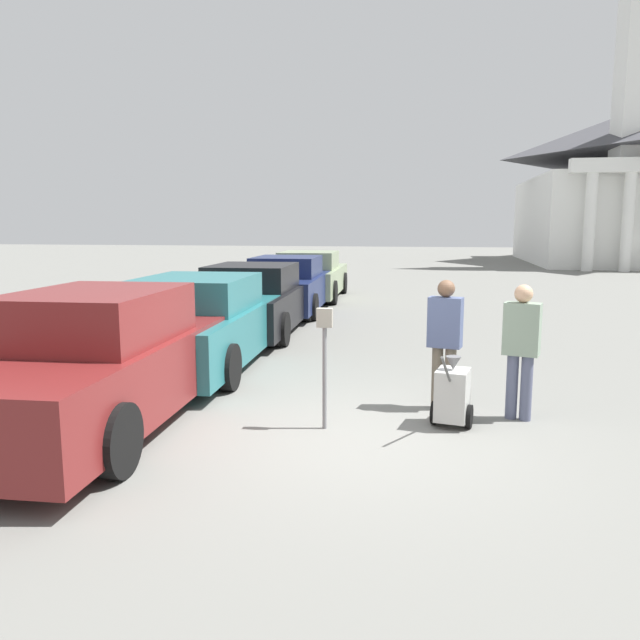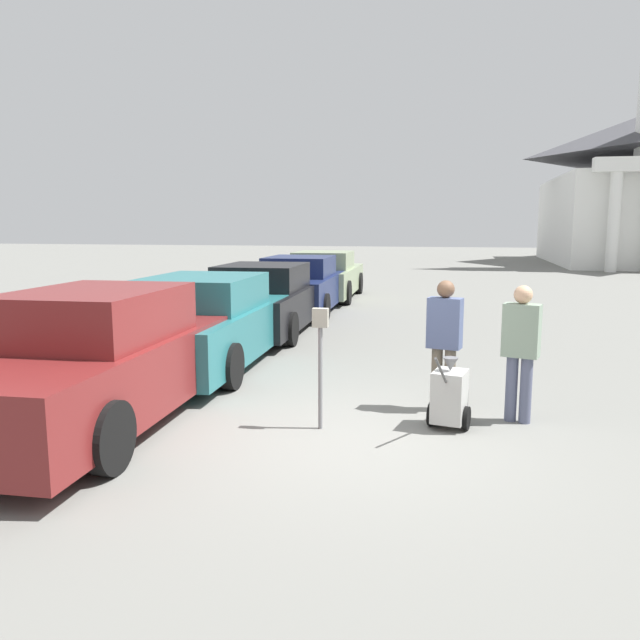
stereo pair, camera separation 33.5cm
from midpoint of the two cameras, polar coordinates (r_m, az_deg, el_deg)
The scene contains 11 objects.
ground_plane at distance 7.10m, azimuth 3.99°, elevation -10.78°, with size 120.00×120.00×0.00m, color slate.
parked_car_maroon at distance 7.95m, azimuth -17.84°, elevation -3.46°, with size 2.12×5.29×1.62m.
parked_car_teal at distance 10.77m, azimuth -9.38°, elevation -0.26°, with size 2.21×5.31×1.52m.
parked_car_black at distance 13.84m, azimuth -4.39°, elevation 1.79°, with size 2.21×5.15×1.51m.
parked_car_navy at distance 17.02m, azimuth -1.19°, elevation 3.14°, with size 2.17×5.10×1.51m.
parked_car_sage at distance 20.06m, azimuth 0.89°, elevation 4.00°, with size 2.22×5.04×1.51m.
parking_meter at distance 7.17m, azimuth 1.37°, elevation -2.38°, with size 0.18×0.09×1.42m.
person_worker at distance 8.09m, azimuth 12.47°, elevation -1.56°, with size 0.46×0.31×1.68m.
person_supervisor at distance 7.85m, azimuth 19.05°, elevation -2.22°, with size 0.47×0.34×1.66m.
equipment_cart at distance 7.52m, azimuth 13.01°, elevation -6.78°, with size 0.52×1.00×1.00m.
church at distance 42.16m, azimuth 27.12°, elevation 11.29°, with size 9.11×15.39×20.77m.
Camera 2 is at (1.11, -6.59, 2.37)m, focal length 35.00 mm.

